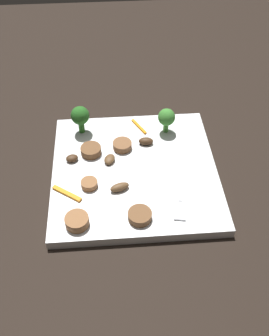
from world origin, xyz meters
TOP-DOWN VIEW (x-y plane):
  - ground_plane at (0.00, 0.00)m, footprint 1.40×1.40m
  - plate at (0.00, 0.00)m, footprint 0.27×0.27m
  - fork at (0.04, 0.07)m, footprint 0.18×0.04m
  - broccoli_floret_0 at (-0.10, -0.09)m, footprint 0.03×0.03m
  - broccoli_floret_1 at (-0.09, 0.06)m, footprint 0.03×0.03m
  - sausage_slice_0 at (-0.05, -0.02)m, footprint 0.05×0.05m
  - sausage_slice_1 at (0.03, -0.08)m, footprint 0.03×0.03m
  - sausage_slice_2 at (0.10, -0.00)m, footprint 0.05×0.05m
  - sausage_slice_3 at (-0.04, -0.07)m, footprint 0.04×0.04m
  - sausage_slice_4 at (0.11, -0.09)m, footprint 0.04×0.04m
  - mushroom_0 at (0.05, -0.03)m, footprint 0.02×0.03m
  - mushroom_1 at (-0.02, -0.04)m, footprint 0.03×0.02m
  - mushroom_2 at (-0.03, -0.11)m, footprint 0.02×0.02m
  - mushroom_3 at (-0.06, 0.02)m, footprint 0.02×0.03m
  - pepper_strip_1 at (-0.10, 0.02)m, footprint 0.04×0.03m
  - pepper_strip_2 at (0.05, -0.11)m, footprint 0.04×0.05m

SIDE VIEW (x-z plane):
  - ground_plane at x=0.00m, z-range 0.00..0.00m
  - plate at x=0.00m, z-range 0.00..0.02m
  - fork at x=0.04m, z-range 0.02..0.02m
  - pepper_strip_1 at x=-0.10m, z-range 0.02..0.02m
  - pepper_strip_2 at x=0.05m, z-range 0.02..0.02m
  - mushroom_1 at x=-0.02m, z-range 0.02..0.03m
  - sausage_slice_1 at x=0.03m, z-range 0.02..0.03m
  - mushroom_2 at x=-0.03m, z-range 0.02..0.03m
  - sausage_slice_2 at x=0.10m, z-range 0.02..0.03m
  - sausage_slice_0 at x=-0.05m, z-range 0.02..0.03m
  - mushroom_0 at x=0.05m, z-range 0.02..0.03m
  - mushroom_3 at x=-0.06m, z-range 0.02..0.03m
  - sausage_slice_3 at x=-0.04m, z-range 0.02..0.03m
  - sausage_slice_4 at x=0.11m, z-range 0.02..0.03m
  - broccoli_floret_1 at x=-0.09m, z-range 0.02..0.07m
  - broccoli_floret_0 at x=-0.10m, z-range 0.03..0.08m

